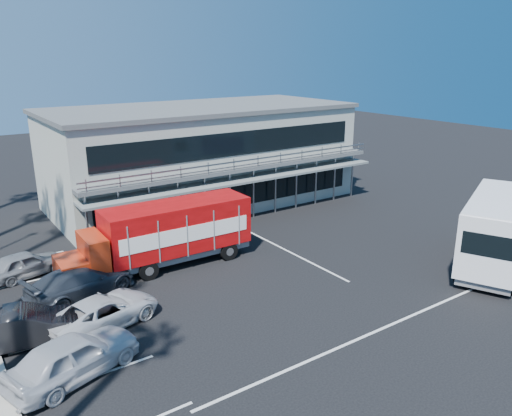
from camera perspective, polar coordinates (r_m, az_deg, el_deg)
ground at (r=25.85m, az=4.27°, el=-7.94°), size 120.00×120.00×0.00m
building at (r=38.26m, az=-6.21°, el=6.09°), size 22.40×12.00×7.30m
red_truck at (r=26.84m, az=-10.34°, el=-2.87°), size 10.22×2.65×3.43m
white_van at (r=29.11m, az=25.76°, el=-2.35°), size 8.40×5.81×3.90m
parked_car_a at (r=19.34m, az=-20.15°, el=-15.63°), size 5.13×3.30×1.63m
parked_car_b at (r=21.97m, az=-24.96°, el=-12.22°), size 4.84×2.40×1.53m
parked_car_c at (r=22.19m, az=-17.00°, el=-11.27°), size 5.21×3.44×1.33m
parked_car_d at (r=25.00m, az=-19.40°, el=-7.96°), size 5.50×3.28×1.49m
parked_car_e at (r=28.28m, az=-24.85°, el=-5.83°), size 4.18×2.44×1.34m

